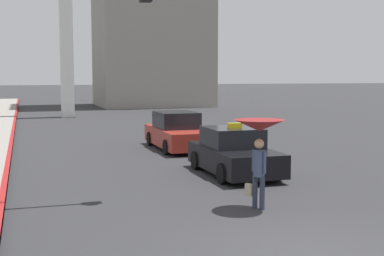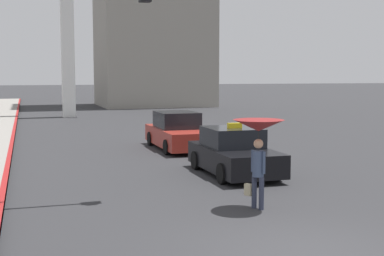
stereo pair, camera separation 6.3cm
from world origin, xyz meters
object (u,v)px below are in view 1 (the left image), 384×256
Objects in this scene: pedestrian_with_umbrella at (259,134)px; traffic_light at (54,29)px; taxi at (234,153)px; sedan_red at (177,132)px.

traffic_light is (-4.43, 1.87, 2.42)m from pedestrian_with_umbrella.
pedestrian_with_umbrella is (-1.07, -4.18, 1.09)m from taxi.
pedestrian_with_umbrella reaches higher than sedan_red.
taxi is at bearing 22.82° from traffic_light.
sedan_red is 0.77× the size of traffic_light.
taxi is at bearing -39.12° from pedestrian_with_umbrella.
pedestrian_with_umbrella is 0.35× the size of traffic_light.
traffic_light reaches higher than sedan_red.
pedestrian_with_umbrella is 5.38m from traffic_light.
traffic_light reaches higher than taxi.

